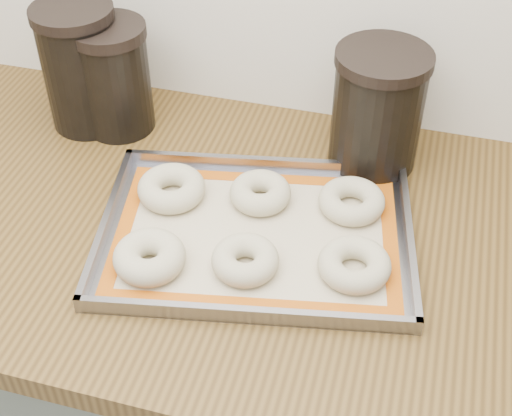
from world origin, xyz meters
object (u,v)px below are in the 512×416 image
(bagel_back_mid, at_px, (260,193))
(canister_left, at_px, (81,67))
(canister_right, at_px, (378,109))
(bagel_back_left, at_px, (172,188))
(baking_tray, at_px, (256,234))
(bagel_front_right, at_px, (354,265))
(canister_mid, at_px, (114,78))
(bagel_front_left, at_px, (149,257))
(bagel_back_right, at_px, (352,201))
(bagel_front_mid, at_px, (245,260))

(bagel_back_mid, xyz_separation_m, canister_left, (-0.36, 0.14, 0.09))
(canister_right, bearing_deg, bagel_back_left, -147.44)
(bagel_back_mid, bearing_deg, baking_tray, -79.62)
(baking_tray, height_order, canister_left, canister_left)
(bagel_back_mid, height_order, canister_right, canister_right)
(bagel_front_right, relative_size, canister_mid, 0.53)
(bagel_front_left, relative_size, bagel_back_mid, 1.08)
(bagel_front_left, xyz_separation_m, bagel_back_right, (0.25, 0.20, -0.00))
(bagel_back_mid, bearing_deg, bagel_back_left, -168.83)
(bagel_back_right, xyz_separation_m, canister_right, (0.01, 0.14, 0.08))
(bagel_back_left, distance_m, bagel_back_mid, 0.14)
(bagel_back_mid, height_order, canister_left, canister_left)
(baking_tray, relative_size, bagel_front_right, 4.97)
(bagel_front_mid, bearing_deg, baking_tray, 92.69)
(bagel_front_right, bearing_deg, bagel_front_left, -167.02)
(canister_mid, bearing_deg, baking_tray, -34.78)
(bagel_back_left, xyz_separation_m, bagel_back_right, (0.28, 0.05, -0.00))
(bagel_back_left, height_order, bagel_back_right, bagel_back_left)
(baking_tray, height_order, bagel_front_mid, bagel_front_mid)
(bagel_front_left, xyz_separation_m, bagel_back_left, (-0.02, 0.15, -0.00))
(baking_tray, bearing_deg, canister_left, 149.79)
(baking_tray, distance_m, bagel_front_mid, 0.07)
(bagel_back_mid, relative_size, canister_left, 0.44)
(bagel_front_mid, relative_size, canister_right, 0.47)
(canister_right, bearing_deg, bagel_front_left, -128.38)
(bagel_front_right, distance_m, canister_left, 0.59)
(bagel_back_left, bearing_deg, canister_right, 32.56)
(bagel_front_right, distance_m, canister_mid, 0.53)
(bagel_front_mid, bearing_deg, canister_mid, 137.79)
(bagel_front_left, distance_m, bagel_front_right, 0.29)
(bagel_back_mid, height_order, bagel_back_right, bagel_back_mid)
(bagel_back_left, distance_m, canister_right, 0.35)
(bagel_front_mid, height_order, bagel_back_right, bagel_front_mid)
(baking_tray, distance_m, canister_right, 0.29)
(bagel_back_mid, bearing_deg, bagel_front_right, -34.14)
(canister_mid, bearing_deg, bagel_front_right, -28.58)
(bagel_back_left, bearing_deg, bagel_back_mid, 11.17)
(bagel_front_left, relative_size, canister_mid, 0.53)
(bagel_back_right, bearing_deg, canister_right, 85.44)
(canister_left, distance_m, canister_mid, 0.06)
(bagel_back_left, height_order, canister_mid, canister_mid)
(canister_mid, bearing_deg, bagel_back_mid, -25.15)
(bagel_front_left, relative_size, bagel_back_left, 0.97)
(bagel_front_mid, bearing_deg, bagel_front_left, -166.07)
(bagel_back_left, xyz_separation_m, canister_left, (-0.22, 0.17, 0.09))
(bagel_front_right, xyz_separation_m, canister_right, (-0.02, 0.27, 0.08))
(canister_left, relative_size, canister_mid, 1.12)
(bagel_front_mid, xyz_separation_m, canister_mid, (-0.31, 0.28, 0.08))
(baking_tray, xyz_separation_m, bagel_back_right, (0.13, 0.10, 0.01))
(bagel_back_mid, bearing_deg, bagel_front_left, -122.63)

